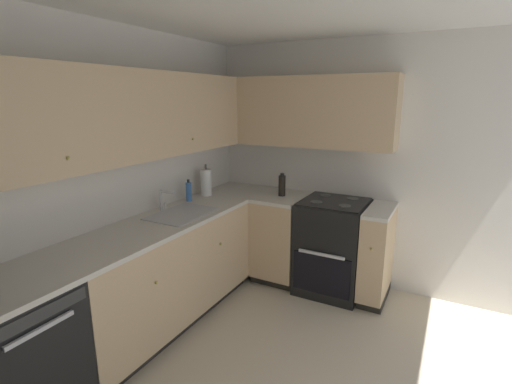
# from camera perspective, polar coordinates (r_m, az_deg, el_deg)

# --- Properties ---
(wall_back) EXTENTS (3.97, 0.05, 2.44)m
(wall_back) POSITION_cam_1_polar(r_m,az_deg,el_deg) (3.05, -24.38, 0.13)
(wall_back) COLOR silver
(wall_back) RESTS_ON ground_plane
(wall_right) EXTENTS (0.05, 3.30, 2.44)m
(wall_right) POSITION_cam_1_polar(r_m,az_deg,el_deg) (3.87, 16.48, 3.55)
(wall_right) COLOR silver
(wall_right) RESTS_ON ground_plane
(dishwasher) EXTENTS (0.60, 0.63, 0.88)m
(dishwasher) POSITION_cam_1_polar(r_m,az_deg,el_deg) (2.69, -32.82, -20.99)
(dishwasher) COLOR black
(dishwasher) RESTS_ON ground_plane
(lower_cabinets_back) EXTENTS (1.85, 0.62, 0.88)m
(lower_cabinets_back) POSITION_cam_1_polar(r_m,az_deg,el_deg) (3.33, -13.90, -12.05)
(lower_cabinets_back) COLOR tan
(lower_cabinets_back) RESTS_ON ground_plane
(countertop_back) EXTENTS (3.06, 0.60, 0.03)m
(countertop_back) POSITION_cam_1_polar(r_m,az_deg,el_deg) (3.16, -14.37, -4.66)
(countertop_back) COLOR beige
(countertop_back) RESTS_ON lower_cabinets_back
(lower_cabinets_right) EXTENTS (0.62, 1.32, 0.88)m
(lower_cabinets_right) POSITION_cam_1_polar(r_m,az_deg,el_deg) (3.90, 8.20, -7.82)
(lower_cabinets_right) COLOR tan
(lower_cabinets_right) RESTS_ON ground_plane
(countertop_right) EXTENTS (0.60, 1.32, 0.03)m
(countertop_right) POSITION_cam_1_polar(r_m,az_deg,el_deg) (3.75, 8.42, -1.39)
(countertop_right) COLOR beige
(countertop_right) RESTS_ON lower_cabinets_right
(oven_range) EXTENTS (0.68, 0.62, 1.07)m
(oven_range) POSITION_cam_1_polar(r_m,az_deg,el_deg) (3.84, 11.50, -7.96)
(oven_range) COLOR black
(oven_range) RESTS_ON ground_plane
(upper_cabinets_back) EXTENTS (2.74, 0.34, 0.67)m
(upper_cabinets_back) POSITION_cam_1_polar(r_m,az_deg,el_deg) (2.99, -19.50, 10.75)
(upper_cabinets_back) COLOR tan
(upper_cabinets_right) EXTENTS (0.32, 1.87, 0.67)m
(upper_cabinets_right) POSITION_cam_1_polar(r_m,az_deg,el_deg) (3.83, 6.53, 12.00)
(upper_cabinets_right) COLOR tan
(sink) EXTENTS (0.58, 0.40, 0.10)m
(sink) POSITION_cam_1_polar(r_m,az_deg,el_deg) (3.33, -11.11, -3.96)
(sink) COLOR #B7B7BC
(sink) RESTS_ON countertop_back
(faucet) EXTENTS (0.07, 0.16, 0.19)m
(faucet) POSITION_cam_1_polar(r_m,az_deg,el_deg) (3.42, -13.86, -0.94)
(faucet) COLOR silver
(faucet) RESTS_ON countertop_back
(soap_bottle) EXTENTS (0.05, 0.05, 0.21)m
(soap_bottle) POSITION_cam_1_polar(r_m,az_deg,el_deg) (3.69, -10.15, 0.08)
(soap_bottle) COLOR #3F72BF
(soap_bottle) RESTS_ON countertop_back
(paper_towel_roll) EXTENTS (0.11, 0.11, 0.33)m
(paper_towel_roll) POSITION_cam_1_polar(r_m,az_deg,el_deg) (3.87, -7.56, 1.46)
(paper_towel_roll) COLOR white
(paper_towel_roll) RESTS_ON countertop_back
(oil_bottle) EXTENTS (0.07, 0.07, 0.23)m
(oil_bottle) POSITION_cam_1_polar(r_m,az_deg,el_deg) (3.84, 3.96, 1.01)
(oil_bottle) COLOR black
(oil_bottle) RESTS_ON countertop_right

